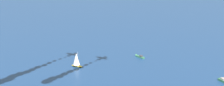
{
  "coord_description": "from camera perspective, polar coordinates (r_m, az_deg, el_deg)",
  "views": [
    {
      "loc": [
        92.42,
        -133.41,
        70.98
      ],
      "look_at": [
        0.04,
        1.08,
        22.89
      ],
      "focal_mm": 67.87,
      "sensor_mm": 36.0,
      "label": 1
    }
  ],
  "objects": [
    {
      "name": "sailboat_trailing",
      "position": [
        210.75,
        -4.81,
        -2.27
      ],
      "size": [
        6.39,
        3.86,
        8.0
      ],
      "color": "gold",
      "rests_on": "ground_plane"
    },
    {
      "name": "motorboat_far_port",
      "position": [
        225.62,
        3.74,
        -1.82
      ],
      "size": [
        6.22,
        3.34,
        1.75
      ],
      "color": "#33704C",
      "rests_on": "ground_plane"
    }
  ]
}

